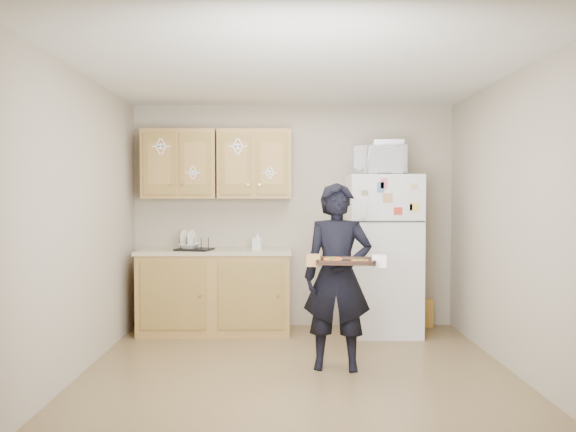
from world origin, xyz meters
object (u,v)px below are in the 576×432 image
Objects in this scene: baking_tray at (346,262)px; dish_rack at (194,244)px; refrigerator at (382,254)px; microwave at (381,161)px; person at (338,276)px.

baking_tray is 1.27× the size of dish_rack.
refrigerator reaches higher than dish_rack.
baking_tray is 1.84m from microwave.
baking_tray is (-0.57, -1.56, 0.10)m from refrigerator.
refrigerator is at bearing 77.33° from baking_tray.
baking_tray is 2.10m from dish_rack.
baking_tray is at bearing -99.54° from microwave.
dish_rack is (-1.45, 1.52, 0.02)m from baking_tray.
dish_rack is (-1.98, 0.01, -0.88)m from microwave.
microwave is (0.54, 1.51, 0.90)m from baking_tray.
microwave reaches higher than baking_tray.
baking_tray is (0.04, -0.30, 0.16)m from person.
refrigerator is 1.40m from person.
refrigerator is 4.72× the size of dish_rack.
dish_rack reaches higher than baking_tray.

